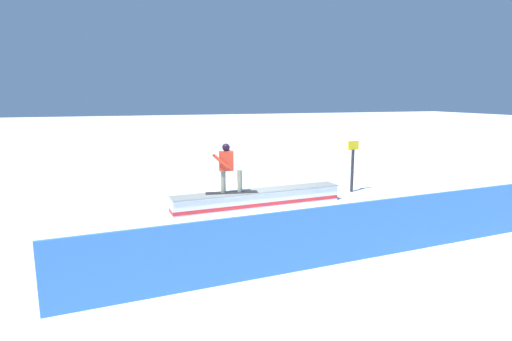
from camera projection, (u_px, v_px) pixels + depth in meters
ground_plane at (258, 206)px, 12.31m from camera, size 120.00×120.00×0.00m
grind_box at (258, 199)px, 12.27m from camera, size 5.25×0.99×0.50m
snowboarder at (228, 166)px, 11.75m from camera, size 1.53×0.52×1.44m
safety_fence at (334, 235)px, 7.98m from camera, size 10.24×0.79×1.20m
trail_marker at (352, 165)px, 14.03m from camera, size 0.40×0.10×1.76m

